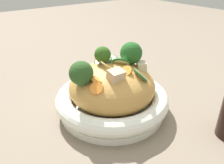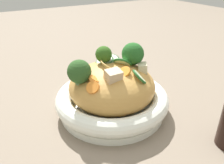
{
  "view_description": "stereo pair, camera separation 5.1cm",
  "coord_description": "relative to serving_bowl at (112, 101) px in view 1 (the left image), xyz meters",
  "views": [
    {
      "loc": [
        0.36,
        -0.27,
        0.31
      ],
      "look_at": [
        0.0,
        0.0,
        0.08
      ],
      "focal_mm": 36.37,
      "sensor_mm": 36.0,
      "label": 1
    },
    {
      "loc": [
        0.39,
        -0.23,
        0.31
      ],
      "look_at": [
        0.0,
        0.0,
        0.08
      ],
      "focal_mm": 36.37,
      "sensor_mm": 36.0,
      "label": 2
    }
  ],
  "objects": [
    {
      "name": "carrot_coins",
      "position": [
        0.0,
        -0.01,
        0.08
      ],
      "size": [
        0.15,
        0.16,
        0.04
      ],
      "color": "orange",
      "rests_on": "serving_bowl"
    },
    {
      "name": "zucchini_slices",
      "position": [
        -0.01,
        0.02,
        0.09
      ],
      "size": [
        0.14,
        0.08,
        0.04
      ],
      "color": "beige",
      "rests_on": "serving_bowl"
    },
    {
      "name": "noodle_heap",
      "position": [
        -0.0,
        0.0,
        0.04
      ],
      "size": [
        0.19,
        0.19,
        0.11
      ],
      "color": "#C28F46",
      "rests_on": "serving_bowl"
    },
    {
      "name": "chicken_chunks",
      "position": [
        0.04,
        0.01,
        0.08
      ],
      "size": [
        0.04,
        0.11,
        0.03
      ],
      "color": "beige",
      "rests_on": "serving_bowl"
    },
    {
      "name": "serving_bowl",
      "position": [
        0.0,
        0.0,
        0.0
      ],
      "size": [
        0.26,
        0.26,
        0.05
      ],
      "color": "white",
      "rests_on": "ground_plane"
    },
    {
      "name": "broccoli_florets",
      "position": [
        -0.0,
        -0.01,
        0.1
      ],
      "size": [
        0.08,
        0.19,
        0.07
      ],
      "color": "#8EAB6A",
      "rests_on": "serving_bowl"
    },
    {
      "name": "ground_plane",
      "position": [
        0.0,
        0.0,
        -0.03
      ],
      "size": [
        3.0,
        3.0,
        0.0
      ],
      "primitive_type": "plane",
      "color": "#7D6E5D"
    }
  ]
}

